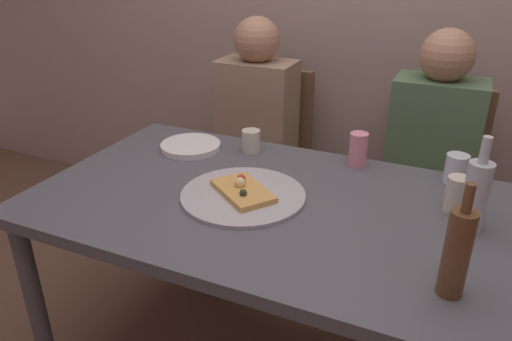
# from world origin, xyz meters

# --- Properties ---
(dining_table) EXTENTS (1.54, 0.88, 0.72)m
(dining_table) POSITION_xyz_m (0.00, 0.00, 0.65)
(dining_table) COLOR #4C4C51
(dining_table) RESTS_ON ground_plane
(pizza_tray) EXTENTS (0.40, 0.40, 0.01)m
(pizza_tray) POSITION_xyz_m (-0.10, -0.02, 0.73)
(pizza_tray) COLOR #ADADB2
(pizza_tray) RESTS_ON dining_table
(pizza_slice_last) EXTENTS (0.25, 0.23, 0.05)m
(pizza_slice_last) POSITION_xyz_m (-0.10, -0.02, 0.75)
(pizza_slice_last) COLOR tan
(pizza_slice_last) RESTS_ON pizza_tray
(wine_bottle) EXTENTS (0.07, 0.07, 0.28)m
(wine_bottle) POSITION_xyz_m (0.57, 0.07, 0.83)
(wine_bottle) COLOR #B2BCC1
(wine_bottle) RESTS_ON dining_table
(beer_bottle) EXTENTS (0.06, 0.06, 0.28)m
(beer_bottle) POSITION_xyz_m (0.54, -0.25, 0.84)
(beer_bottle) COLOR brown
(beer_bottle) RESTS_ON dining_table
(tumbler_near) EXTENTS (0.08, 0.08, 0.10)m
(tumbler_near) POSITION_xyz_m (0.51, 0.37, 0.77)
(tumbler_near) COLOR silver
(tumbler_near) RESTS_ON dining_table
(tumbler_far) EXTENTS (0.07, 0.07, 0.11)m
(tumbler_far) POSITION_xyz_m (0.52, 0.17, 0.78)
(tumbler_far) COLOR beige
(tumbler_far) RESTS_ON dining_table
(wine_glass) EXTENTS (0.07, 0.07, 0.09)m
(wine_glass) POSITION_xyz_m (-0.23, 0.33, 0.77)
(wine_glass) COLOR beige
(wine_glass) RESTS_ON dining_table
(soda_can) EXTENTS (0.07, 0.07, 0.12)m
(soda_can) POSITION_xyz_m (0.17, 0.37, 0.79)
(soda_can) COLOR pink
(soda_can) RESTS_ON dining_table
(plate_stack) EXTENTS (0.23, 0.23, 0.02)m
(plate_stack) POSITION_xyz_m (-0.46, 0.25, 0.74)
(plate_stack) COLOR white
(plate_stack) RESTS_ON dining_table
(chair_left) EXTENTS (0.44, 0.44, 0.90)m
(chair_left) POSITION_xyz_m (-0.41, 0.84, 0.51)
(chair_left) COLOR brown
(chair_left) RESTS_ON ground_plane
(chair_right) EXTENTS (0.44, 0.44, 0.90)m
(chair_right) POSITION_xyz_m (0.40, 0.84, 0.51)
(chair_right) COLOR brown
(chair_right) RESTS_ON ground_plane
(guest_in_sweater) EXTENTS (0.36, 0.56, 1.17)m
(guest_in_sweater) POSITION_xyz_m (-0.41, 0.69, 0.64)
(guest_in_sweater) COLOR #937A60
(guest_in_sweater) RESTS_ON ground_plane
(guest_in_beanie) EXTENTS (0.36, 0.56, 1.17)m
(guest_in_beanie) POSITION_xyz_m (0.40, 0.69, 0.64)
(guest_in_beanie) COLOR #4C6B47
(guest_in_beanie) RESTS_ON ground_plane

